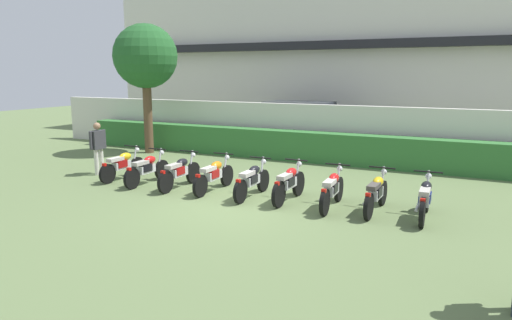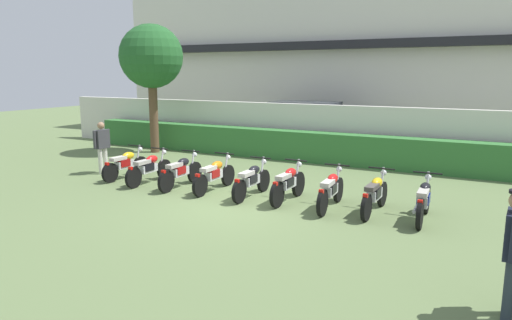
# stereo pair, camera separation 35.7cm
# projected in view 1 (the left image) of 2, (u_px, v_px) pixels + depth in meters

# --- Properties ---
(ground) EXTENTS (60.00, 60.00, 0.00)m
(ground) POSITION_uv_depth(u_px,v_px,m) (233.00, 206.00, 10.89)
(ground) COLOR #607547
(building) EXTENTS (25.89, 6.50, 8.07)m
(building) POSITION_uv_depth(u_px,v_px,m) (373.00, 53.00, 22.77)
(building) COLOR silver
(building) RESTS_ON ground
(compound_wall) EXTENTS (24.60, 0.30, 1.96)m
(compound_wall) POSITION_uv_depth(u_px,v_px,m) (323.00, 132.00, 16.70)
(compound_wall) COLOR silver
(compound_wall) RESTS_ON ground
(hedge_row) EXTENTS (19.68, 0.70, 1.05)m
(hedge_row) POSITION_uv_depth(u_px,v_px,m) (317.00, 147.00, 16.16)
(hedge_row) COLOR #337033
(hedge_row) RESTS_ON ground
(parked_car) EXTENTS (4.53, 2.14, 1.89)m
(parked_car) POSITION_uv_depth(u_px,v_px,m) (302.00, 125.00, 19.42)
(parked_car) COLOR black
(parked_car) RESTS_ON ground
(tree_near_inspector) EXTENTS (2.41, 2.41, 4.90)m
(tree_near_inspector) POSITION_uv_depth(u_px,v_px,m) (145.00, 58.00, 17.49)
(tree_near_inspector) COLOR brown
(tree_near_inspector) RESTS_ON ground
(motorcycle_in_row_0) EXTENTS (0.60, 1.79, 0.94)m
(motorcycle_in_row_0) POSITION_uv_depth(u_px,v_px,m) (122.00, 165.00, 13.53)
(motorcycle_in_row_0) COLOR black
(motorcycle_in_row_0) RESTS_ON ground
(motorcycle_in_row_1) EXTENTS (0.60, 1.88, 0.95)m
(motorcycle_in_row_1) POSITION_uv_depth(u_px,v_px,m) (147.00, 169.00, 12.97)
(motorcycle_in_row_1) COLOR black
(motorcycle_in_row_1) RESTS_ON ground
(motorcycle_in_row_2) EXTENTS (0.60, 1.89, 0.96)m
(motorcycle_in_row_2) POSITION_uv_depth(u_px,v_px,m) (180.00, 172.00, 12.52)
(motorcycle_in_row_2) COLOR black
(motorcycle_in_row_2) RESTS_ON ground
(motorcycle_in_row_3) EXTENTS (0.60, 1.92, 0.95)m
(motorcycle_in_row_3) POSITION_uv_depth(u_px,v_px,m) (214.00, 175.00, 12.18)
(motorcycle_in_row_3) COLOR black
(motorcycle_in_row_3) RESTS_ON ground
(motorcycle_in_row_4) EXTENTS (0.60, 1.86, 0.95)m
(motorcycle_in_row_4) POSITION_uv_depth(u_px,v_px,m) (252.00, 180.00, 11.60)
(motorcycle_in_row_4) COLOR black
(motorcycle_in_row_4) RESTS_ON ground
(motorcycle_in_row_5) EXTENTS (0.60, 1.82, 0.97)m
(motorcycle_in_row_5) POSITION_uv_depth(u_px,v_px,m) (289.00, 183.00, 11.22)
(motorcycle_in_row_5) COLOR black
(motorcycle_in_row_5) RESTS_ON ground
(motorcycle_in_row_6) EXTENTS (0.60, 1.88, 0.96)m
(motorcycle_in_row_6) POSITION_uv_depth(u_px,v_px,m) (332.00, 189.00, 10.66)
(motorcycle_in_row_6) COLOR black
(motorcycle_in_row_6) RESTS_ON ground
(motorcycle_in_row_7) EXTENTS (0.60, 1.88, 0.95)m
(motorcycle_in_row_7) POSITION_uv_depth(u_px,v_px,m) (376.00, 193.00, 10.35)
(motorcycle_in_row_7) COLOR black
(motorcycle_in_row_7) RESTS_ON ground
(motorcycle_in_row_8) EXTENTS (0.60, 1.83, 0.97)m
(motorcycle_in_row_8) POSITION_uv_depth(u_px,v_px,m) (425.00, 199.00, 9.84)
(motorcycle_in_row_8) COLOR black
(motorcycle_in_row_8) RESTS_ON ground
(inspector_person) EXTENTS (0.22, 0.65, 1.60)m
(inspector_person) POSITION_uv_depth(u_px,v_px,m) (98.00, 144.00, 14.11)
(inspector_person) COLOR silver
(inspector_person) RESTS_ON ground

